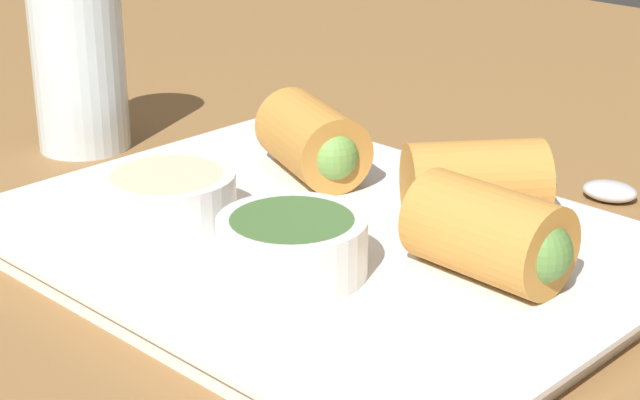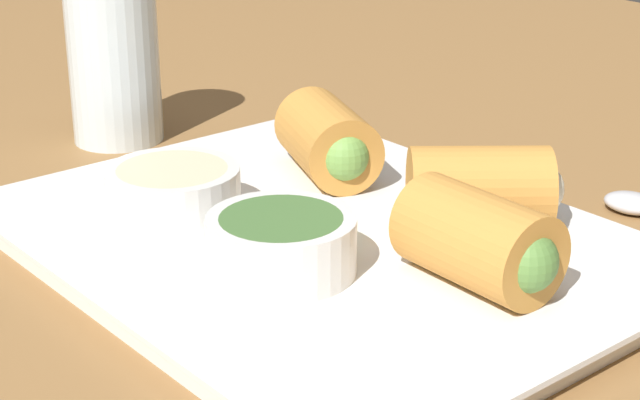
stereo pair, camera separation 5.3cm
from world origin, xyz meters
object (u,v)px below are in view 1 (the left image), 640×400
at_px(dipping_bowl_near, 292,244).
at_px(drinking_glass, 79,64).
at_px(serving_plate, 320,245).
at_px(dipping_bowl_far, 168,197).
at_px(spoon, 556,183).

distance_m(dipping_bowl_near, drinking_glass, 0.27).
bearing_deg(serving_plate, drinking_glass, -4.55).
relative_size(dipping_bowl_far, drinking_glass, 0.62).
bearing_deg(drinking_glass, dipping_bowl_far, 159.27).
xyz_separation_m(serving_plate, dipping_bowl_near, (-0.02, 0.04, 0.02)).
distance_m(dipping_bowl_near, spoon, 0.21).
relative_size(dipping_bowl_near, dipping_bowl_far, 1.00).
height_order(serving_plate, dipping_bowl_far, dipping_bowl_far).
bearing_deg(dipping_bowl_far, serving_plate, -143.79).
bearing_deg(serving_plate, spoon, -101.18).
xyz_separation_m(serving_plate, dipping_bowl_far, (0.06, 0.05, 0.02)).
distance_m(serving_plate, dipping_bowl_near, 0.05).
bearing_deg(dipping_bowl_near, drinking_glass, -13.47).
height_order(spoon, drinking_glass, drinking_glass).
bearing_deg(drinking_glass, serving_plate, 175.45).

